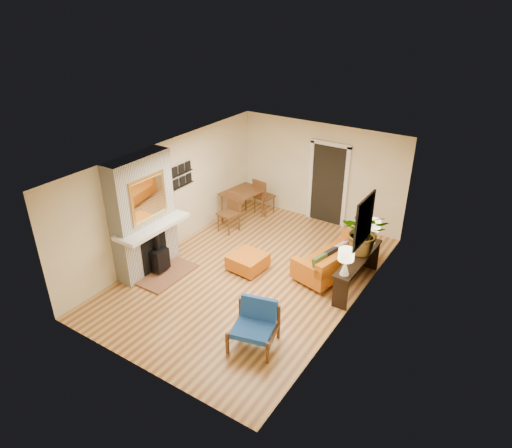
# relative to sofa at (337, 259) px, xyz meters

# --- Properties ---
(room_shell) EXTENTS (6.50, 6.50, 6.50)m
(room_shell) POSITION_rel_sofa_xyz_m (-0.89, 1.54, 0.91)
(room_shell) COLOR tan
(room_shell) RESTS_ON ground
(fireplace) EXTENTS (1.09, 1.68, 2.60)m
(fireplace) POSITION_rel_sofa_xyz_m (-3.50, -2.09, 0.91)
(fireplace) COLOR white
(fireplace) RESTS_ON ground
(sofa) EXTENTS (1.25, 2.07, 0.76)m
(sofa) POSITION_rel_sofa_xyz_m (0.00, 0.00, 0.00)
(sofa) COLOR silver
(sofa) RESTS_ON ground
(ottoman) EXTENTS (0.77, 0.77, 0.36)m
(ottoman) POSITION_rel_sofa_xyz_m (-1.67, -0.95, -0.12)
(ottoman) COLOR silver
(ottoman) RESTS_ON ground
(blue_chair) EXTENTS (0.92, 0.90, 0.79)m
(blue_chair) POSITION_rel_sofa_xyz_m (-0.28, -2.80, 0.09)
(blue_chair) COLOR brown
(blue_chair) RESTS_ON ground
(dining_table) EXTENTS (0.97, 1.91, 1.01)m
(dining_table) POSITION_rel_sofa_xyz_m (-3.07, 0.99, 0.33)
(dining_table) COLOR brown
(dining_table) RESTS_ON ground
(console_table) EXTENTS (0.34, 1.85, 0.72)m
(console_table) POSITION_rel_sofa_xyz_m (0.57, -0.28, 0.24)
(console_table) COLOR black
(console_table) RESTS_ON ground
(lamp_near) EXTENTS (0.30, 0.30, 0.54)m
(lamp_near) POSITION_rel_sofa_xyz_m (0.57, -1.03, 0.73)
(lamp_near) COLOR white
(lamp_near) RESTS_ON console_table
(lamp_far) EXTENTS (0.30, 0.30, 0.54)m
(lamp_far) POSITION_rel_sofa_xyz_m (0.57, 0.39, 0.73)
(lamp_far) COLOR white
(lamp_far) RESTS_ON console_table
(houseplant) EXTENTS (1.07, 0.99, 0.98)m
(houseplant) POSITION_rel_sofa_xyz_m (0.56, -0.09, 0.88)
(houseplant) COLOR #1E5919
(houseplant) RESTS_ON console_table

